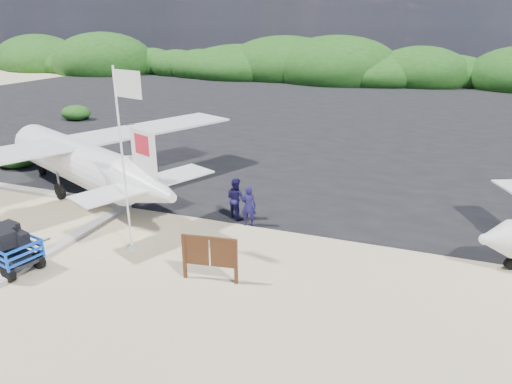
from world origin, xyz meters
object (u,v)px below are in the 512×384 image
Objects in this scene: crew_a at (249,206)px; aircraft_large at (449,149)px; baggage_cart at (9,266)px; signboard at (211,280)px; flagpole at (132,248)px; crew_b at (236,198)px; aircraft_small at (270,102)px.

aircraft_large is at bearing -129.47° from crew_a.
baggage_cart is at bearing 80.20° from aircraft_large.
baggage_cart is 1.36× the size of signboard.
aircraft_large is at bearing 59.28° from flagpole.
signboard is 1.14× the size of crew_a.
crew_b is (-1.13, 4.86, 0.88)m from signboard.
baggage_cart is 4.02m from flagpole.
flagpole reaches higher than crew_a.
aircraft_small is at bearing -85.46° from crew_a.
signboard is 5.07m from crew_b.
signboard reaches higher than baggage_cart.
baggage_cart is 6.92m from signboard.
crew_b is (-0.76, 0.52, 0.04)m from crew_a.
signboard is at bearing 93.06° from aircraft_large.
flagpole reaches higher than aircraft_large.
crew_b is 29.76m from aircraft_small.
signboard is (3.64, -1.01, 0.00)m from flagpole.
crew_b is (2.50, 3.85, 0.88)m from flagpole.
aircraft_small is at bearing 107.02° from baggage_cart.
crew_a reaches higher than signboard.
aircraft_large is at bearing 118.72° from aircraft_small.
signboard is 21.39m from aircraft_large.
crew_a is (6.38, 5.88, 0.84)m from baggage_cart.
aircraft_large is at bearing -95.76° from crew_b.
crew_a is 0.24× the size of aircraft_small.
crew_b is at bearing 61.70° from baggage_cart.
baggage_cart is at bearing 71.44° from aircraft_small.
flagpole is at bearing 77.16° from aircraft_small.
flagpole is at bearing 81.33° from crew_b.
baggage_cart is at bearing -175.01° from signboard.
signboard is at bearing 127.47° from crew_b.
aircraft_large reaches higher than signboard.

